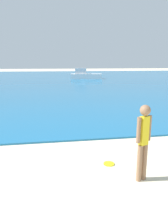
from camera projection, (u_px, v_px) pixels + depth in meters
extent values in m
cube|color=#1E6B9E|center=(54.00, 78.00, 35.85)|extent=(160.00, 60.00, 0.06)
cylinder|color=#936B4C|center=(144.00, 162.00, 4.64)|extent=(0.11, 0.11, 0.81)
cylinder|color=#936B4C|center=(139.00, 163.00, 4.57)|extent=(0.11, 0.11, 0.81)
cube|color=yellow|center=(144.00, 131.00, 4.44)|extent=(0.22, 0.18, 0.61)
sphere|color=#936B4C|center=(145.00, 110.00, 4.35)|extent=(0.22, 0.22, 0.22)
cylinder|color=#936B4C|center=(149.00, 128.00, 4.51)|extent=(0.08, 0.08, 0.54)
cylinder|color=#936B4C|center=(139.00, 130.00, 4.36)|extent=(0.08, 0.08, 0.54)
cylinder|color=yellow|center=(109.00, 164.00, 5.40)|extent=(0.27, 0.27, 0.03)
cube|color=white|center=(86.00, 76.00, 33.65)|extent=(4.99, 2.17, 0.77)
cube|color=silver|center=(81.00, 71.00, 33.45)|extent=(1.86, 1.30, 0.87)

